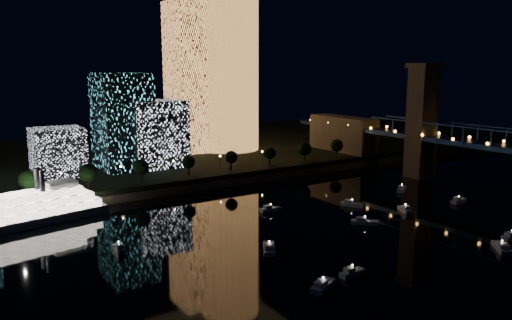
{
  "coord_description": "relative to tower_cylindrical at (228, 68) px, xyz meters",
  "views": [
    {
      "loc": [
        -115.23,
        -93.28,
        47.64
      ],
      "look_at": [
        -18.8,
        55.0,
        15.21
      ],
      "focal_mm": 35.0,
      "sensor_mm": 36.0,
      "label": 1
    }
  ],
  "objects": [
    {
      "name": "midrise_blocks",
      "position": [
        -79.32,
        -19.77,
        -26.75
      ],
      "size": [
        98.04,
        28.19,
        40.95
      ],
      "color": "silver",
      "rests_on": "far_bank"
    },
    {
      "name": "riverboat",
      "position": [
        -115.04,
        -67.26,
        -43.67
      ],
      "size": [
        58.13,
        22.63,
        17.18
      ],
      "color": "silver",
      "rests_on": "ground"
    },
    {
      "name": "seawall",
      "position": [
        -17.02,
        -55.05,
        -46.58
      ],
      "size": [
        420.0,
        6.0,
        3.0
      ],
      "primitive_type": "cube",
      "color": "#6B5E4C",
      "rests_on": "ground"
    },
    {
      "name": "far_bank",
      "position": [
        -17.02,
        22.95,
        -45.58
      ],
      "size": [
        420.0,
        160.0,
        5.0
      ],
      "primitive_type": "cube",
      "color": "black",
      "rests_on": "ground"
    },
    {
      "name": "ground",
      "position": [
        -17.02,
        -137.05,
        -48.08
      ],
      "size": [
        520.0,
        520.0,
        0.0
      ],
      "primitive_type": "plane",
      "color": "black",
      "rests_on": "ground"
    },
    {
      "name": "street_lamps",
      "position": [
        -51.02,
        -43.05,
        -39.06
      ],
      "size": [
        132.7,
        0.7,
        5.65
      ],
      "color": "black",
      "rests_on": "far_bank"
    },
    {
      "name": "esplanade_trees",
      "position": [
        -47.66,
        -49.05,
        -37.61
      ],
      "size": [
        165.96,
        6.73,
        8.86
      ],
      "color": "black",
      "rests_on": "far_bank"
    },
    {
      "name": "tower_rectangular",
      "position": [
        -16.78,
        6.32,
        -4.92
      ],
      "size": [
        23.99,
        23.99,
        76.32
      ],
      "primitive_type": "cube",
      "color": "#FFA151",
      "rests_on": "far_bank"
    },
    {
      "name": "motorboats",
      "position": [
        -23.64,
        -127.47,
        -47.27
      ],
      "size": [
        123.55,
        69.72,
        2.78
      ],
      "color": "silver",
      "rests_on": "ground"
    },
    {
      "name": "tower_cylindrical",
      "position": [
        0.0,
        0.0,
        0.0
      ],
      "size": [
        34.0,
        34.0,
        85.91
      ],
      "color": "#FFA151",
      "rests_on": "far_bank"
    }
  ]
}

